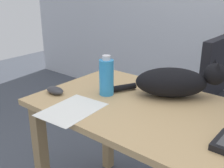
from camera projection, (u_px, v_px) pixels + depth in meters
name	position (u px, v px, depth m)	size (l,w,h in m)	color
desk	(175.00, 138.00, 1.26)	(1.41, 0.69, 0.74)	tan
cat	(176.00, 81.00, 1.41)	(0.52, 0.38, 0.20)	black
computer_mouse	(55.00, 90.00, 1.46)	(0.11, 0.06, 0.04)	#333338
paper_sheet	(72.00, 110.00, 1.28)	(0.21, 0.30, 0.00)	white
water_bottle	(106.00, 77.00, 1.42)	(0.08, 0.08, 0.21)	#2D8CD1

